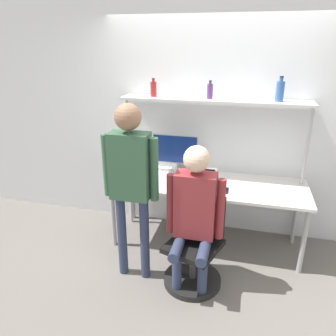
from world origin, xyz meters
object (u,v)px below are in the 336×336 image
object	(u,v)px
bottle_purple	(210,91)
bottle_blue	(280,91)
cell_phone	(225,190)
office_chair	(195,257)
monitor	(175,151)
bottle_red	(153,89)
person_standing	(130,172)
laptop	(201,182)
person_seated	(194,209)

from	to	relation	value
bottle_purple	bottle_blue	bearing A→B (deg)	-0.00
cell_phone	office_chair	bearing A→B (deg)	-111.68
monitor	office_chair	xyz separation A→B (m)	(0.42, -0.92, -0.75)
bottle_purple	bottle_red	world-z (taller)	bottle_red
person_standing	bottle_red	xyz separation A→B (m)	(-0.06, 0.98, 0.61)
monitor	cell_phone	bearing A→B (deg)	-31.26
office_chair	bottle_blue	distance (m)	1.87
person_standing	bottle_purple	bearing A→B (deg)	59.86
monitor	laptop	bearing A→B (deg)	-44.03
monitor	office_chair	distance (m)	1.26
monitor	cell_phone	size ratio (longest dim) A/B	3.58
bottle_purple	person_seated	bearing A→B (deg)	-88.44
office_chair	person_standing	world-z (taller)	person_standing
office_chair	bottle_blue	xyz separation A→B (m)	(0.67, 0.92, 1.48)
cell_phone	office_chair	distance (m)	0.76
office_chair	person_standing	xyz separation A→B (m)	(-0.61, -0.06, 0.85)
bottle_purple	cell_phone	bearing A→B (deg)	-56.46
cell_phone	person_standing	distance (m)	1.07
laptop	bottle_purple	distance (m)	0.98
bottle_blue	bottle_red	distance (m)	1.34
laptop	office_chair	size ratio (longest dim) A/B	0.37
laptop	bottle_red	bearing A→B (deg)	150.22
cell_phone	person_standing	size ratio (longest dim) A/B	0.09
bottle_red	cell_phone	bearing A→B (deg)	-23.46
laptop	bottle_purple	size ratio (longest dim) A/B	1.72
bottle_blue	bottle_purple	distance (m)	0.71
office_chair	person_seated	bearing A→B (deg)	-106.94
office_chair	laptop	bearing A→B (deg)	95.24
monitor	person_seated	xyz separation A→B (m)	(0.40, -0.96, -0.20)
laptop	bottle_blue	xyz separation A→B (m)	(0.72, 0.35, 0.94)
laptop	person_seated	bearing A→B (deg)	-86.35
laptop	cell_phone	xyz separation A→B (m)	(0.27, -0.03, -0.05)
monitor	cell_phone	distance (m)	0.78
monitor	laptop	size ratio (longest dim) A/B	1.63
monitor	bottle_blue	world-z (taller)	bottle_blue
office_chair	bottle_red	bearing A→B (deg)	125.91
bottle_red	office_chair	bearing A→B (deg)	-54.09
office_chair	person_standing	bearing A→B (deg)	-174.76
bottle_blue	bottle_purple	bearing A→B (deg)	180.00
monitor	laptop	distance (m)	0.55
bottle_purple	bottle_red	distance (m)	0.63
monitor	person_seated	bearing A→B (deg)	-67.32
monitor	person_standing	xyz separation A→B (m)	(-0.19, -0.98, 0.10)
bottle_purple	bottle_red	size ratio (longest dim) A/B	0.96
laptop	bottle_blue	bearing A→B (deg)	25.89
person_seated	bottle_purple	world-z (taller)	bottle_purple
office_chair	bottle_purple	xyz separation A→B (m)	(-0.04, 0.92, 1.46)
bottle_blue	bottle_red	world-z (taller)	bottle_blue
person_standing	bottle_purple	distance (m)	1.28
cell_phone	person_seated	size ratio (longest dim) A/B	0.11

